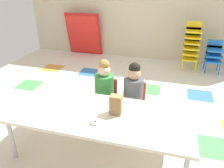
{
  "coord_description": "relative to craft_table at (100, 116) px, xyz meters",
  "views": [
    {
      "loc": [
        0.78,
        -2.81,
        1.9
      ],
      "look_at": [
        0.17,
        -0.63,
        0.79
      ],
      "focal_mm": 35.51,
      "sensor_mm": 36.0,
      "label": 1
    }
  ],
  "objects": [
    {
      "name": "donut_powdered_on_plate",
      "position": [
        0.01,
        -0.2,
        0.06
      ],
      "size": [
        0.1,
        0.1,
        0.03
      ],
      "primitive_type": "torus",
      "color": "white",
      "rests_on": "craft_table"
    },
    {
      "name": "paper_plate_near_edge",
      "position": [
        0.01,
        -0.2,
        0.04
      ],
      "size": [
        0.18,
        0.18,
        0.01
      ],
      "primitive_type": "cylinder",
      "color": "white",
      "rests_on": "craft_table"
    },
    {
      "name": "craft_table",
      "position": [
        0.0,
        0.0,
        0.0
      ],
      "size": [
        2.01,
        0.83,
        0.54
      ],
      "color": "beige",
      "rests_on": "ground_plane"
    },
    {
      "name": "seated_child_middle_seat",
      "position": [
        0.25,
        0.64,
        0.05
      ],
      "size": [
        0.32,
        0.31,
        0.92
      ],
      "color": "red",
      "rests_on": "ground_plane"
    },
    {
      "name": "kid_chair_blue_stack",
      "position": [
        1.55,
        3.01,
        -0.11
      ],
      "size": [
        0.32,
        0.3,
        0.68
      ],
      "color": "blue",
      "rests_on": "ground_plane"
    },
    {
      "name": "paper_plate_center_table",
      "position": [
        -0.21,
        0.17,
        0.04
      ],
      "size": [
        0.18,
        0.18,
        0.01
      ],
      "primitive_type": "cylinder",
      "color": "white",
      "rests_on": "craft_table"
    },
    {
      "name": "back_wall",
      "position": [
        -0.1,
        3.57,
        0.85
      ],
      "size": [
        5.86,
        0.1,
        2.7
      ],
      "primitive_type": "cube",
      "color": "beige",
      "rests_on": "ground_plane"
    },
    {
      "name": "folded_activity_table",
      "position": [
        -1.56,
        3.37,
        0.04
      ],
      "size": [
        0.9,
        0.29,
        1.09
      ],
      "color": "red",
      "rests_on": "ground_plane"
    },
    {
      "name": "kid_chair_yellow_stack",
      "position": [
        1.07,
        3.01,
        0.08
      ],
      "size": [
        0.32,
        0.3,
        1.04
      ],
      "color": "yellow",
      "rests_on": "ground_plane"
    },
    {
      "name": "seated_child_near_camera",
      "position": [
        -0.15,
        0.64,
        0.05
      ],
      "size": [
        0.33,
        0.33,
        0.92
      ],
      "color": "red",
      "rests_on": "ground_plane"
    },
    {
      "name": "ground_plane",
      "position": [
        -0.1,
        0.89,
        -0.51
      ],
      "size": [
        5.86,
        5.37,
        0.02
      ],
      "color": "silver"
    },
    {
      "name": "paper_bag_brown",
      "position": [
        0.17,
        0.05,
        0.15
      ],
      "size": [
        0.13,
        0.09,
        0.22
      ],
      "primitive_type": "cube",
      "color": "#9E754C",
      "rests_on": "craft_table"
    }
  ]
}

